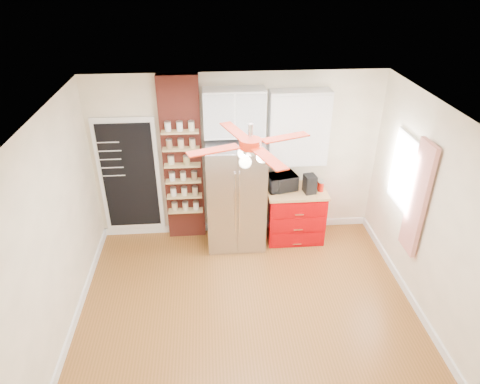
{
  "coord_description": "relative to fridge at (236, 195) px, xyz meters",
  "views": [
    {
      "loc": [
        -0.44,
        -4.14,
        4.19
      ],
      "look_at": [
        -0.04,
        0.9,
        1.34
      ],
      "focal_mm": 32.0,
      "sensor_mm": 36.0,
      "label": 1
    }
  ],
  "objects": [
    {
      "name": "wall_back",
      "position": [
        0.05,
        0.37,
        0.48
      ],
      "size": [
        4.5,
        0.02,
        2.7
      ],
      "primitive_type": "cube",
      "color": "#FFF0CD",
      "rests_on": "floor"
    },
    {
      "name": "canister_right",
      "position": [
        1.34,
        0.07,
        0.1
      ],
      "size": [
        0.13,
        0.13,
        0.14
      ],
      "primitive_type": "cylinder",
      "rotation": [
        0.0,
        0.0,
        0.23
      ],
      "color": "#B41D0A",
      "rests_on": "red_cabinet"
    },
    {
      "name": "pantry_jar_oats",
      "position": [
        -0.97,
        0.18,
        0.56
      ],
      "size": [
        0.1,
        0.1,
        0.13
      ],
      "primitive_type": "cylinder",
      "rotation": [
        0.0,
        0.0,
        -0.01
      ],
      "color": "beige",
      "rests_on": "brick_pillar"
    },
    {
      "name": "toaster_oven",
      "position": [
        0.73,
        0.09,
        0.15
      ],
      "size": [
        0.52,
        0.42,
        0.25
      ],
      "primitive_type": "imported",
      "rotation": [
        0.0,
        0.0,
        0.26
      ],
      "color": "black",
      "rests_on": "red_cabinet"
    },
    {
      "name": "ceiling_fan",
      "position": [
        0.05,
        -1.63,
        1.55
      ],
      "size": [
        1.4,
        1.4,
        0.44
      ],
      "color": "silver",
      "rests_on": "ceiling"
    },
    {
      "name": "chalkboard",
      "position": [
        -1.65,
        0.33,
        0.23
      ],
      "size": [
        0.95,
        0.05,
        1.95
      ],
      "color": "white",
      "rests_on": "wall_back"
    },
    {
      "name": "upper_shelf_unit",
      "position": [
        0.97,
        0.22,
        1.0
      ],
      "size": [
        0.9,
        0.3,
        1.15
      ],
      "primitive_type": "cube",
      "color": "white",
      "rests_on": "wall_back"
    },
    {
      "name": "wall_right",
      "position": [
        2.3,
        -1.63,
        0.48
      ],
      "size": [
        0.02,
        4.0,
        2.7
      ],
      "primitive_type": "cube",
      "color": "#FFF0CD",
      "rests_on": "floor"
    },
    {
      "name": "ceiling",
      "position": [
        0.05,
        -1.63,
        1.83
      ],
      "size": [
        4.5,
        4.5,
        0.0
      ],
      "primitive_type": "plane",
      "color": "white",
      "rests_on": "wall_back"
    },
    {
      "name": "floor",
      "position": [
        0.05,
        -1.63,
        -0.88
      ],
      "size": [
        4.5,
        4.5,
        0.0
      ],
      "primitive_type": "plane",
      "color": "brown",
      "rests_on": "ground"
    },
    {
      "name": "brick_pillar",
      "position": [
        -0.8,
        0.29,
        0.48
      ],
      "size": [
        0.6,
        0.16,
        2.7
      ],
      "primitive_type": "cube",
      "color": "maroon",
      "rests_on": "floor"
    },
    {
      "name": "wall_left",
      "position": [
        -2.2,
        -1.63,
        0.48
      ],
      "size": [
        0.02,
        4.0,
        2.7
      ],
      "primitive_type": "cube",
      "color": "#FFF0CD",
      "rests_on": "floor"
    },
    {
      "name": "red_cabinet",
      "position": [
        0.97,
        0.05,
        -0.42
      ],
      "size": [
        0.94,
        0.64,
        0.9
      ],
      "color": "#A00105",
      "rests_on": "floor"
    },
    {
      "name": "window",
      "position": [
        2.28,
        -0.73,
        0.68
      ],
      "size": [
        0.04,
        0.75,
        1.05
      ],
      "primitive_type": "cube",
      "color": "white",
      "rests_on": "wall_right"
    },
    {
      "name": "upper_glass_cabinet",
      "position": [
        0.0,
        0.2,
        1.27
      ],
      "size": [
        0.9,
        0.35,
        0.7
      ],
      "primitive_type": "cube",
      "color": "white",
      "rests_on": "wall_back"
    },
    {
      "name": "pantry_jar_beans",
      "position": [
        -0.73,
        0.14,
        0.56
      ],
      "size": [
        0.11,
        0.11,
        0.13
      ],
      "primitive_type": "cylinder",
      "rotation": [
        0.0,
        0.0,
        0.07
      ],
      "color": "#9A844E",
      "rests_on": "brick_pillar"
    },
    {
      "name": "coffee_maker",
      "position": [
        1.15,
        -0.03,
        0.17
      ],
      "size": [
        0.2,
        0.22,
        0.29
      ],
      "primitive_type": "cube",
      "rotation": [
        0.0,
        0.0,
        0.17
      ],
      "color": "black",
      "rests_on": "red_cabinet"
    },
    {
      "name": "fridge",
      "position": [
        0.0,
        0.0,
        0.0
      ],
      "size": [
        0.9,
        0.7,
        1.75
      ],
      "primitive_type": "cube",
      "color": "#B1B1B6",
      "rests_on": "floor"
    },
    {
      "name": "wall_front",
      "position": [
        0.05,
        -3.63,
        0.48
      ],
      "size": [
        4.5,
        0.02,
        2.7
      ],
      "primitive_type": "cube",
      "color": "#FFF0CD",
      "rests_on": "floor"
    },
    {
      "name": "curtain",
      "position": [
        2.23,
        -1.28,
        0.57
      ],
      "size": [
        0.06,
        0.4,
        1.55
      ],
      "primitive_type": "cube",
      "color": "red",
      "rests_on": "wall_right"
    },
    {
      "name": "canister_left",
      "position": [
        1.34,
        -0.01,
        0.1
      ],
      "size": [
        0.09,
        0.09,
        0.15
      ],
      "primitive_type": "cylinder",
      "rotation": [
        0.0,
        0.0,
        0.06
      ],
      "color": "#A51209",
      "rests_on": "red_cabinet"
    }
  ]
}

